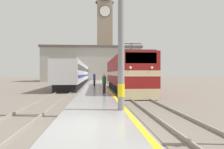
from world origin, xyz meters
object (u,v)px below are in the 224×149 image
(catenary_mast, at_px, (122,20))
(person_on_platform, at_px, (104,83))
(second_waiting_passenger, at_px, (94,79))
(clock_tower, at_px, (105,32))
(passenger_train, at_px, (80,74))
(locomotive_train, at_px, (124,74))

(catenary_mast, distance_m, person_on_platform, 9.54)
(second_waiting_passenger, height_order, clock_tower, clock_tower)
(passenger_train, relative_size, catenary_mast, 5.88)
(locomotive_train, xyz_separation_m, person_on_platform, (-2.59, -6.20, -0.78))
(second_waiting_passenger, xyz_separation_m, clock_tower, (2.92, 34.75, 13.01))
(locomotive_train, relative_size, passenger_train, 0.38)
(person_on_platform, relative_size, clock_tower, 0.06)
(catenary_mast, height_order, clock_tower, clock_tower)
(locomotive_train, height_order, person_on_platform, locomotive_train)
(locomotive_train, distance_m, person_on_platform, 6.76)
(passenger_train, height_order, clock_tower, clock_tower)
(locomotive_train, distance_m, passenger_train, 22.33)
(catenary_mast, bearing_deg, person_on_platform, 92.94)
(locomotive_train, xyz_separation_m, catenary_mast, (-2.13, -15.15, 2.47))
(catenary_mast, relative_size, clock_tower, 0.31)
(catenary_mast, xyz_separation_m, person_on_platform, (-0.46, 8.96, -3.25))
(locomotive_train, relative_size, catenary_mast, 2.24)
(catenary_mast, bearing_deg, second_waiting_passenger, 93.87)
(locomotive_train, distance_m, clock_tower, 41.21)
(person_on_platform, bearing_deg, locomotive_train, 67.36)
(clock_tower, bearing_deg, catenary_mast, -91.66)
(catenary_mast, distance_m, second_waiting_passenger, 20.02)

